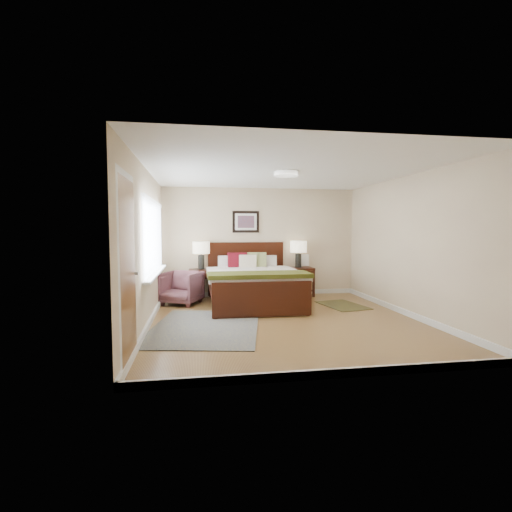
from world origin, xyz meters
The scene contains 18 objects.
floor centered at (0.00, 0.00, 0.00)m, with size 5.00×5.00×0.00m, color olive.
back_wall centered at (0.00, 2.50, 1.25)m, with size 4.50×0.04×2.50m, color beige.
front_wall centered at (0.00, -2.50, 1.25)m, with size 4.50×0.04×2.50m, color beige.
left_wall centered at (-2.25, 0.00, 1.25)m, with size 0.04×5.00×2.50m, color beige.
right_wall centered at (2.25, 0.00, 1.25)m, with size 0.04×5.00×2.50m, color beige.
ceiling centered at (0.00, 0.00, 2.50)m, with size 4.50×5.00×0.02m, color white.
window centered at (-2.20, 0.70, 1.38)m, with size 0.11×2.72×1.32m.
door centered at (-2.23, -1.75, 1.07)m, with size 0.06×1.00×2.18m.
ceil_fixture centered at (0.00, 0.00, 2.47)m, with size 0.44×0.44×0.08m.
bed centered at (-0.35, 1.37, 0.57)m, with size 1.88×2.28×1.23m.
wall_art centered at (-0.35, 2.47, 1.72)m, with size 0.62×0.05×0.50m.
nightstand_left centered at (-1.38, 2.25, 0.53)m, with size 0.55×0.50×0.66m.
nightstand_right centered at (0.85, 2.26, 0.41)m, with size 0.67×0.50×0.66m.
lamp_left centered at (-1.38, 2.27, 1.09)m, with size 0.38×0.38×0.61m.
lamp_right centered at (0.85, 2.27, 1.10)m, with size 0.38×0.38×0.61m.
armchair centered at (-1.80, 1.68, 0.34)m, with size 0.73×0.75×0.68m, color brown.
rug_persian centered at (-1.35, -0.25, 0.01)m, with size 1.63×2.31×0.01m, color #0D1D43.
rug_navy centered at (1.44, 1.02, 0.01)m, with size 0.71×1.07×0.01m, color black.
Camera 1 is at (-1.46, -6.04, 1.53)m, focal length 26.00 mm.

